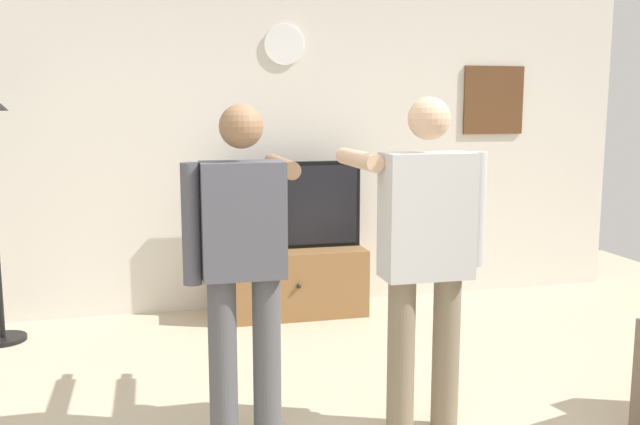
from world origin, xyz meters
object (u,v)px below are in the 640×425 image
object	(u,v)px
television	(291,205)
wall_clock	(284,45)
person_standing_nearer_lamp	(243,257)
tv_stand	(292,282)
framed_picture	(493,100)
person_standing_nearer_couch	(425,246)

from	to	relation	value
television	wall_clock	bearing A→B (deg)	90.00
wall_clock	person_standing_nearer_lamp	size ratio (longest dim) A/B	0.19
tv_stand	television	world-z (taller)	television
television	framed_picture	distance (m)	2.07
tv_stand	framed_picture	xyz separation A→B (m)	(1.88, 0.30, 1.46)
wall_clock	person_standing_nearer_lamp	bearing A→B (deg)	-105.68
tv_stand	wall_clock	bearing A→B (deg)	90.00
television	framed_picture	world-z (taller)	framed_picture
tv_stand	television	xyz separation A→B (m)	(-0.00, 0.05, 0.62)
television	wall_clock	size ratio (longest dim) A/B	3.54
person_standing_nearer_lamp	television	bearing A→B (deg)	72.61
person_standing_nearer_lamp	person_standing_nearer_couch	bearing A→B (deg)	-6.03
wall_clock	framed_picture	bearing A→B (deg)	0.15
wall_clock	framed_picture	xyz separation A→B (m)	(1.88, 0.00, -0.44)
wall_clock	person_standing_nearer_lamp	distance (m)	2.72
person_standing_nearer_lamp	person_standing_nearer_couch	world-z (taller)	person_standing_nearer_couch
wall_clock	person_standing_nearer_lamp	world-z (taller)	wall_clock
tv_stand	person_standing_nearer_lamp	xyz separation A→B (m)	(-0.66, -2.06, 0.68)
person_standing_nearer_couch	framed_picture	bearing A→B (deg)	56.33
tv_stand	television	bearing A→B (deg)	90.00
person_standing_nearer_lamp	framed_picture	bearing A→B (deg)	42.88
wall_clock	person_standing_nearer_couch	bearing A→B (deg)	-84.31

